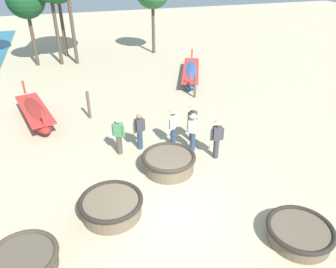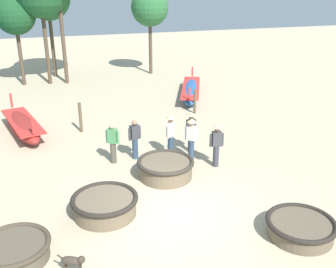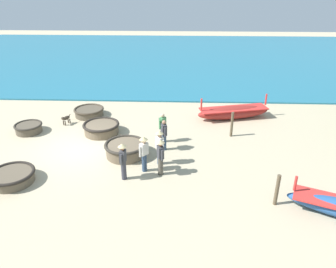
{
  "view_description": "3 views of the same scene",
  "coord_description": "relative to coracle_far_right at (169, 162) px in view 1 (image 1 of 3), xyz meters",
  "views": [
    {
      "loc": [
        -2.49,
        -7.28,
        7.13
      ],
      "look_at": [
        0.75,
        2.89,
        1.16
      ],
      "focal_mm": 35.0,
      "sensor_mm": 36.0,
      "label": 1
    },
    {
      "loc": [
        -3.06,
        -9.45,
        6.49
      ],
      "look_at": [
        1.24,
        4.05,
        0.86
      ],
      "focal_mm": 42.0,
      "sensor_mm": 36.0,
      "label": 2
    },
    {
      "loc": [
        14.18,
        4.83,
        7.68
      ],
      "look_at": [
        0.22,
        4.26,
        1.0
      ],
      "focal_mm": 35.0,
      "sensor_mm": 36.0,
      "label": 3
    }
  ],
  "objects": [
    {
      "name": "fisherman_crouching",
      "position": [
        0.73,
        1.67,
        0.6
      ],
      "size": [
        0.39,
        0.41,
        1.67
      ],
      "color": "#2D425B",
      "rests_on": "ground"
    },
    {
      "name": "ground_plane",
      "position": [
        -0.57,
        -2.25,
        -0.35
      ],
      "size": [
        80.0,
        80.0,
        0.0
      ],
      "primitive_type": "plane",
      "color": "#BCAD8C"
    },
    {
      "name": "long_boat_white_hull",
      "position": [
        4.42,
        9.18,
        -0.01
      ],
      "size": [
        3.01,
        5.49,
        1.2
      ],
      "color": "#285693",
      "rests_on": "ground"
    },
    {
      "name": "long_boat_red_hull",
      "position": [
        -4.82,
        5.76,
        0.05
      ],
      "size": [
        2.05,
        4.53,
        1.4
      ],
      "color": "maroon",
      "rests_on": "ground"
    },
    {
      "name": "coracle_center",
      "position": [
        2.45,
        -4.34,
        -0.08
      ],
      "size": [
        1.88,
        1.88,
        0.49
      ],
      "color": "brown",
      "rests_on": "ground"
    },
    {
      "name": "fisherman_with_hat",
      "position": [
        -0.66,
        1.8,
        0.48
      ],
      "size": [
        0.51,
        0.31,
        1.57
      ],
      "color": "#2D425B",
      "rests_on": "ground"
    },
    {
      "name": "fisherman_hauling",
      "position": [
        1.35,
        1.04,
        0.6
      ],
      "size": [
        0.42,
        0.39,
        1.67
      ],
      "color": "#2D425B",
      "rests_on": "ground"
    },
    {
      "name": "coracle_far_right",
      "position": [
        0.0,
        0.0,
        0.0
      ],
      "size": [
        1.99,
        1.99,
        0.65
      ],
      "color": "brown",
      "rests_on": "ground"
    },
    {
      "name": "fisherman_by_coracle",
      "position": [
        1.6,
        1.77,
        0.6
      ],
      "size": [
        0.5,
        0.36,
        1.67
      ],
      "color": "#4C473D",
      "rests_on": "ground"
    },
    {
      "name": "mooring_post_shoreline",
      "position": [
        3.5,
        6.18,
        0.28
      ],
      "size": [
        0.14,
        0.14,
        1.28
      ],
      "primitive_type": "cylinder",
      "color": "brown",
      "rests_on": "ground"
    },
    {
      "name": "fisherman_standing_right",
      "position": [
        -1.52,
        1.69,
        0.48
      ],
      "size": [
        0.45,
        0.37,
        1.57
      ],
      "color": "#4C473D",
      "rests_on": "ground"
    },
    {
      "name": "coracle_nearest",
      "position": [
        -4.85,
        -3.03,
        -0.08
      ],
      "size": [
        1.82,
        1.82,
        0.5
      ],
      "color": "brown",
      "rests_on": "ground"
    },
    {
      "name": "tree_rightmost",
      "position": [
        -4.98,
        15.02,
        4.03
      ],
      "size": [
        2.48,
        2.48,
        5.66
      ],
      "color": "#4C3D2D",
      "rests_on": "ground"
    },
    {
      "name": "mooring_post_mid_beach",
      "position": [
        -2.34,
        5.31,
        0.33
      ],
      "size": [
        0.14,
        0.14,
        1.37
      ],
      "primitive_type": "cylinder",
      "color": "brown",
      "rests_on": "ground"
    },
    {
      "name": "fisherman_standing_left",
      "position": [
        2.02,
        0.25,
        0.6
      ],
      "size": [
        0.53,
        0.36,
        1.67
      ],
      "color": "#383842",
      "rests_on": "ground"
    },
    {
      "name": "coracle_front_right",
      "position": [
        -2.39,
        -1.7,
        -0.03
      ],
      "size": [
        1.97,
        1.97,
        0.6
      ],
      "color": "brown",
      "rests_on": "ground"
    }
  ]
}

